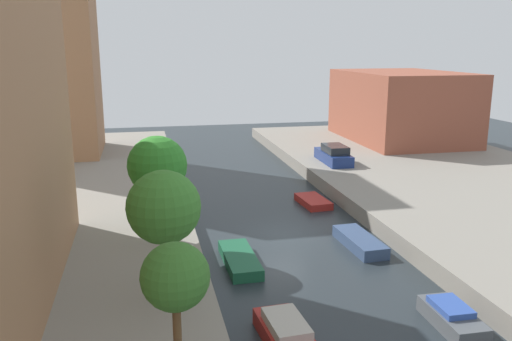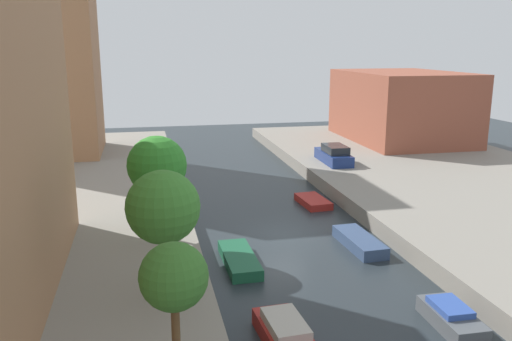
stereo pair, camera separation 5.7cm
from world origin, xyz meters
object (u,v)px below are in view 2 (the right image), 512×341
object	(u,v)px
street_tree_2	(157,166)
moored_boat_right_2	(359,242)
moored_boat_left_2	(239,260)
low_block_right	(401,106)
moored_boat_right_3	(313,201)
street_tree_0	(174,278)
apartment_tower_far	(32,27)
moored_boat_right_1	(451,317)
moored_boat_left_1	(286,337)
parked_car	(334,155)
street_tree_1	(163,207)

from	to	relation	value
street_tree_2	moored_boat_right_2	world-z (taller)	street_tree_2
moored_boat_left_2	moored_boat_right_2	bearing A→B (deg)	7.83
low_block_right	moored_boat_right_3	world-z (taller)	low_block_right
street_tree_0	moored_boat_right_3	distance (m)	22.36
apartment_tower_far	moored_boat_right_3	size ratio (longest dim) A/B	6.77
moored_boat_right_1	moored_boat_left_1	bearing A→B (deg)	-179.52
moored_boat_right_1	moored_boat_right_2	size ratio (longest dim) A/B	0.76
moored_boat_left_2	moored_boat_right_3	xyz separation A→B (m)	(6.57, 8.66, -0.04)
street_tree_2	moored_boat_right_2	xyz separation A→B (m)	(10.23, -1.07, -4.35)
street_tree_0	moored_boat_left_1	world-z (taller)	street_tree_0
street_tree_2	moored_boat_right_1	world-z (taller)	street_tree_2
low_block_right	moored_boat_left_1	bearing A→B (deg)	-122.59
street_tree_0	street_tree_2	xyz separation A→B (m)	(0.00, 12.73, 0.12)
moored_boat_right_2	apartment_tower_far	bearing A→B (deg)	128.58
moored_boat_right_1	parked_car	bearing A→B (deg)	80.16
moored_boat_right_1	apartment_tower_far	bearing A→B (deg)	121.00
moored_boat_right_2	parked_car	bearing A→B (deg)	74.49
street_tree_0	street_tree_1	bearing A→B (deg)	90.00
moored_boat_right_3	low_block_right	bearing A→B (deg)	48.60
street_tree_0	street_tree_2	world-z (taller)	street_tree_2
moored_boat_right_1	moored_boat_right_2	world-z (taller)	moored_boat_right_1
low_block_right	street_tree_0	size ratio (longest dim) A/B	3.17
moored_boat_left_1	moored_boat_right_3	xyz separation A→B (m)	(6.27, 16.07, -0.20)
moored_boat_right_3	apartment_tower_far	bearing A→B (deg)	139.51
street_tree_0	street_tree_1	distance (m)	6.26
apartment_tower_far	low_block_right	bearing A→B (deg)	-0.09
moored_boat_right_3	moored_boat_right_1	bearing A→B (deg)	-89.41
street_tree_1	street_tree_2	size ratio (longest dim) A/B	0.96
apartment_tower_far	parked_car	bearing A→B (deg)	-20.54
parked_car	moored_boat_left_1	size ratio (longest dim) A/B	1.19
low_block_right	moored_boat_right_3	distance (m)	22.43
moored_boat_right_1	street_tree_1	bearing A→B (deg)	164.57
low_block_right	parked_car	bearing A→B (deg)	-139.38
apartment_tower_far	low_block_right	xyz separation A→B (m)	(34.00, -0.05, -7.43)
street_tree_2	apartment_tower_far	bearing A→B (deg)	111.55
street_tree_1	street_tree_2	distance (m)	6.47
street_tree_1	parked_car	world-z (taller)	street_tree_1
street_tree_2	parked_car	xyz separation A→B (m)	(14.52, 14.38, -3.03)
street_tree_0	moored_boat_right_1	xyz separation A→B (m)	(10.40, 3.39, -4.15)
street_tree_1	moored_boat_right_2	size ratio (longest dim) A/B	1.22
moored_boat_left_1	moored_boat_right_3	size ratio (longest dim) A/B	1.26
street_tree_2	moored_boat_left_1	bearing A→B (deg)	-67.09
street_tree_2	moored_boat_left_2	distance (m)	6.05
street_tree_0	moored_boat_right_2	xyz separation A→B (m)	(10.23, 11.66, -4.23)
low_block_right	moored_boat_right_1	world-z (taller)	low_block_right
moored_boat_left_2	street_tree_1	bearing A→B (deg)	-129.21
low_block_right	moored_boat_left_1	distance (m)	38.90
moored_boat_right_1	moored_boat_right_2	distance (m)	8.27
street_tree_0	moored_boat_right_1	world-z (taller)	street_tree_0
moored_boat_left_2	moored_boat_left_1	bearing A→B (deg)	-87.65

